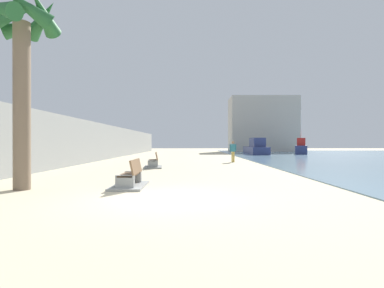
{
  "coord_description": "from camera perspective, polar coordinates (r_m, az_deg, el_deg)",
  "views": [
    {
      "loc": [
        0.92,
        -8.18,
        1.55
      ],
      "look_at": [
        0.99,
        14.27,
        1.48
      ],
      "focal_mm": 27.5,
      "sensor_mm": 36.0,
      "label": 1
    }
  ],
  "objects": [
    {
      "name": "boat_far_right",
      "position": [
        41.46,
        12.12,
        -0.8
      ],
      "size": [
        2.35,
        7.93,
        2.2
      ],
      "color": "navy",
      "rests_on": "water_bay"
    },
    {
      "name": "bench_far",
      "position": [
        18.76,
        -7.66,
        -3.84
      ],
      "size": [
        1.31,
        2.2,
        0.98
      ],
      "color": "gray",
      "rests_on": "ground"
    },
    {
      "name": "harbor_building",
      "position": [
        55.83,
        13.32,
        3.69
      ],
      "size": [
        12.0,
        6.0,
        9.93
      ],
      "primitive_type": "cube",
      "color": "#ADAAA3",
      "rests_on": "ground"
    },
    {
      "name": "palm_tree",
      "position": [
        11.77,
        -30.37,
        16.62
      ],
      "size": [
        2.54,
        2.59,
        6.62
      ],
      "color": "#7A6651",
      "rests_on": "ground"
    },
    {
      "name": "seawall",
      "position": [
        27.5,
        -18.01,
        0.38
      ],
      "size": [
        0.8,
        64.0,
        3.3
      ],
      "primitive_type": "cube",
      "color": "gray",
      "rests_on": "ground"
    },
    {
      "name": "bench_near",
      "position": [
        10.65,
        -12.07,
        -6.91
      ],
      "size": [
        1.11,
        2.11,
        0.98
      ],
      "color": "gray",
      "rests_on": "ground"
    },
    {
      "name": "boat_far_left",
      "position": [
        43.77,
        20.19,
        -0.7
      ],
      "size": [
        2.99,
        4.84,
        6.14
      ],
      "color": "navy",
      "rests_on": "water_bay"
    },
    {
      "name": "ground_plane",
      "position": [
        26.24,
        -2.19,
        -3.2
      ],
      "size": [
        120.0,
        120.0,
        0.0
      ],
      "primitive_type": "plane",
      "color": "beige"
    },
    {
      "name": "person_walking",
      "position": [
        23.93,
        7.77,
        -1.12
      ],
      "size": [
        0.53,
        0.23,
        1.72
      ],
      "color": "gold",
      "rests_on": "ground"
    }
  ]
}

